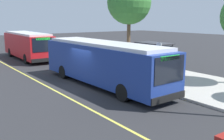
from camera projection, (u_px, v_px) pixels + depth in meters
ground_plane at (85, 86)px, 17.69m from camera, size 120.00×120.00×0.00m
sidewalk_curb at (149, 74)px, 21.14m from camera, size 44.00×6.40×0.15m
lane_stripe_center at (55, 91)px, 16.41m from camera, size 36.00×0.14×0.01m
transit_bus_main at (102, 62)px, 17.48m from camera, size 11.68×2.85×2.95m
transit_bus_second at (27, 45)px, 29.03m from camera, size 10.23×2.81×2.95m
bus_shelter at (153, 51)px, 20.61m from camera, size 2.90×1.60×2.48m
waiting_bench at (151, 67)px, 20.84m from camera, size 1.60×0.48×0.95m
route_sign_post at (159, 58)px, 17.02m from camera, size 0.44×0.08×2.80m
pedestrian_commuter at (142, 63)px, 19.90m from camera, size 0.24×0.40×1.69m
street_tree_near_shelter at (129, 3)px, 25.55m from camera, size 4.33×4.33×8.05m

